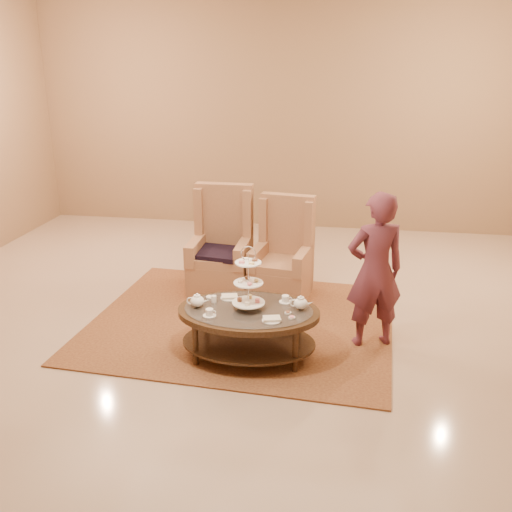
% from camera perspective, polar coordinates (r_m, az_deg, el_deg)
% --- Properties ---
extents(ground, '(8.00, 8.00, 0.00)m').
position_cam_1_polar(ground, '(5.84, -1.72, -7.85)').
color(ground, tan).
rests_on(ground, ground).
extents(ceiling, '(8.00, 8.00, 0.02)m').
position_cam_1_polar(ceiling, '(5.84, -1.72, -7.85)').
color(ceiling, beige).
rests_on(ceiling, ground).
extents(wall_back, '(8.00, 0.04, 3.50)m').
position_cam_1_polar(wall_back, '(9.20, 3.05, 13.63)').
color(wall_back, '#937150').
rests_on(wall_back, ground).
extents(rug, '(3.27, 2.78, 0.02)m').
position_cam_1_polar(rug, '(6.08, -1.44, -6.60)').
color(rug, brown).
rests_on(rug, ground).
extents(tea_table, '(1.33, 0.94, 1.09)m').
position_cam_1_polar(tea_table, '(5.27, -0.75, -6.20)').
color(tea_table, black).
rests_on(tea_table, ground).
extents(armchair_left, '(0.68, 0.71, 1.26)m').
position_cam_1_polar(armchair_left, '(6.76, -3.44, -0.04)').
color(armchair_left, '#A6714E').
rests_on(armchair_left, ground).
extents(armchair_right, '(0.72, 0.74, 1.17)m').
position_cam_1_polar(armchair_right, '(6.63, 2.73, -0.74)').
color(armchair_right, '#A6714E').
rests_on(armchair_right, ground).
extents(person, '(0.65, 0.53, 1.53)m').
position_cam_1_polar(person, '(5.46, 11.81, -1.49)').
color(person, '#592632').
rests_on(person, ground).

